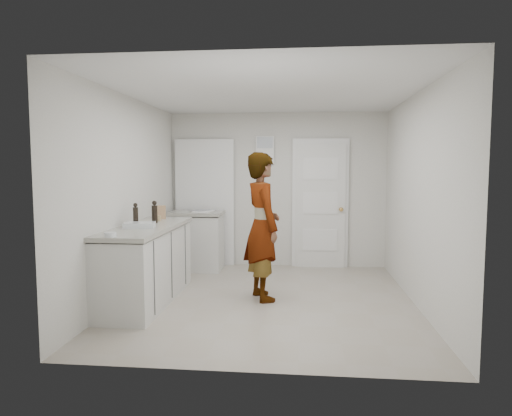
# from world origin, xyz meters

# --- Properties ---
(ground) EXTENTS (4.00, 4.00, 0.00)m
(ground) POSITION_xyz_m (0.00, 0.00, 0.00)
(ground) COLOR #A19787
(ground) RESTS_ON ground
(room_shell) EXTENTS (4.00, 4.00, 4.00)m
(room_shell) POSITION_xyz_m (-0.17, 1.95, 1.02)
(room_shell) COLOR beige
(room_shell) RESTS_ON ground
(main_counter) EXTENTS (0.64, 1.96, 0.93)m
(main_counter) POSITION_xyz_m (-1.45, -0.20, 0.43)
(main_counter) COLOR silver
(main_counter) RESTS_ON ground
(side_counter) EXTENTS (0.84, 0.61, 0.93)m
(side_counter) POSITION_xyz_m (-1.25, 1.55, 0.43)
(side_counter) COLOR silver
(side_counter) RESTS_ON ground
(person) EXTENTS (0.66, 0.78, 1.80)m
(person) POSITION_xyz_m (-0.07, 0.06, 0.90)
(person) COLOR silver
(person) RESTS_ON ground
(cake_mix_box) EXTENTS (0.12, 0.08, 0.18)m
(cake_mix_box) POSITION_xyz_m (-1.48, 0.50, 1.02)
(cake_mix_box) COLOR #9C714E
(cake_mix_box) RESTS_ON main_counter
(spice_jar) EXTENTS (0.05, 0.05, 0.07)m
(spice_jar) POSITION_xyz_m (-1.44, 0.26, 0.96)
(spice_jar) COLOR tan
(spice_jar) RESTS_ON main_counter
(oil_cruet_a) EXTENTS (0.07, 0.07, 0.28)m
(oil_cruet_a) POSITION_xyz_m (-1.43, 0.06, 1.06)
(oil_cruet_a) COLOR black
(oil_cruet_a) RESTS_ON main_counter
(oil_cruet_b) EXTENTS (0.06, 0.06, 0.28)m
(oil_cruet_b) POSITION_xyz_m (-1.57, -0.23, 1.06)
(oil_cruet_b) COLOR black
(oil_cruet_b) RESTS_ON main_counter
(baking_dish) EXTENTS (0.38, 0.30, 0.06)m
(baking_dish) POSITION_xyz_m (-1.47, -0.38, 0.95)
(baking_dish) COLOR silver
(baking_dish) RESTS_ON main_counter
(egg_bowl) EXTENTS (0.12, 0.12, 0.05)m
(egg_bowl) POSITION_xyz_m (-1.51, -1.10, 0.95)
(egg_bowl) COLOR silver
(egg_bowl) RESTS_ON main_counter
(papers) EXTENTS (0.31, 0.37, 0.01)m
(papers) POSITION_xyz_m (-1.14, 1.56, 0.93)
(papers) COLOR white
(papers) RESTS_ON side_counter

